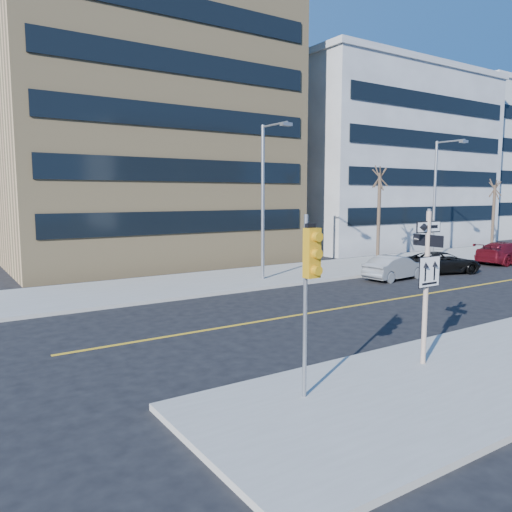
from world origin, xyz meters
TOP-DOWN VIEW (x-y plane):
  - ground at (0.00, 0.00)m, footprint 120.00×120.00m
  - far_sidewalk at (18.00, 12.00)m, footprint 66.00×6.00m
  - road_centerline at (12.00, 4.00)m, footprint 40.00×0.14m
  - sign_pole at (0.00, -2.51)m, footprint 0.92×0.92m
  - traffic_signal at (-4.00, -2.66)m, footprint 0.32×0.45m
  - parked_car_b at (10.39, 7.58)m, footprint 1.74×4.11m
  - parked_car_c at (14.43, 7.58)m, footprint 3.32×4.98m
  - parked_car_d at (21.60, 7.84)m, footprint 2.07×5.06m
  - streetlight_a at (4.00, 10.76)m, footprint 0.55×2.25m
  - streetlight_b at (18.00, 10.76)m, footprint 0.55×2.25m
  - street_tree_west at (13.00, 11.30)m, footprint 1.80×1.80m
  - street_tree_east at (26.00, 11.60)m, footprint 1.80×1.80m
  - building_brick at (2.00, 25.00)m, footprint 18.00×18.00m
  - building_grey_mid at (24.00, 24.00)m, footprint 20.00×16.00m
  - building_grey_far at (45.00, 27.00)m, footprint 18.00×18.00m

SIDE VIEW (x-z plane):
  - ground at x=0.00m, z-range 0.00..0.00m
  - road_centerline at x=12.00m, z-range 0.00..0.01m
  - far_sidewalk at x=18.00m, z-range 0.00..0.15m
  - parked_car_c at x=14.43m, z-range 0.00..1.27m
  - parked_car_b at x=10.39m, z-range 0.00..1.32m
  - parked_car_d at x=21.60m, z-range 0.00..1.47m
  - sign_pole at x=0.00m, z-range 0.41..4.47m
  - traffic_signal at x=-4.00m, z-range 1.03..5.03m
  - streetlight_a at x=4.00m, z-range 0.76..8.76m
  - streetlight_b at x=18.00m, z-range 0.76..8.76m
  - street_tree_east at x=26.00m, z-range 2.07..7.82m
  - street_tree_west at x=13.00m, z-range 2.35..8.70m
  - building_grey_mid at x=24.00m, z-range 0.00..15.00m
  - building_grey_far at x=45.00m, z-range 0.00..16.00m
  - building_brick at x=2.00m, z-range 0.00..18.00m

